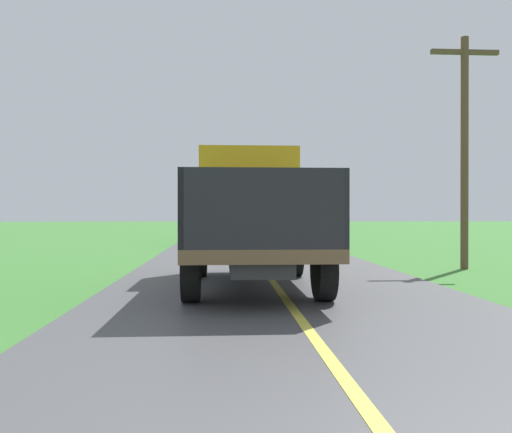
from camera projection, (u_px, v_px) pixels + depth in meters
name	position (u px, v px, depth m)	size (l,w,h in m)	color
banana_truck_near	(250.00, 214.00, 10.74)	(2.38, 5.82, 2.80)	#2D2D30
banana_truck_far	(233.00, 214.00, 26.48)	(2.38, 5.81, 2.80)	#2D2D30
utility_pole_roadside	(465.00, 143.00, 13.96)	(1.82, 0.20, 6.13)	brown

